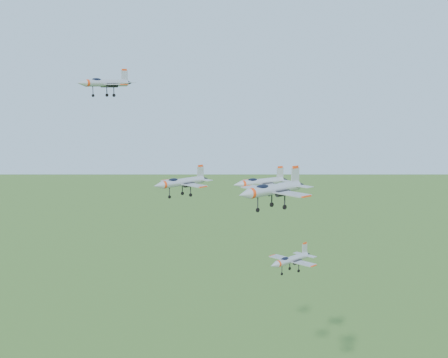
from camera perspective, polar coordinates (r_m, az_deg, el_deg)
jet_lead at (r=106.90m, az=-10.84°, el=8.64°), size 11.14×9.30×2.98m
jet_left_high at (r=96.29m, az=-3.93°, el=-0.28°), size 10.94×9.10×2.92m
jet_right_high at (r=86.11m, az=4.43°, el=-0.95°), size 13.40×11.14×3.58m
jet_left_low at (r=124.77m, az=3.36°, el=-0.28°), size 13.51×11.19×3.61m
jet_right_low at (r=106.18m, az=6.11°, el=-7.34°), size 10.66×8.90×2.85m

